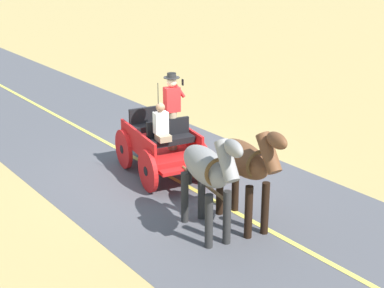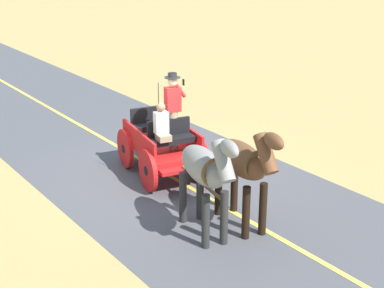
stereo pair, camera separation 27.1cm
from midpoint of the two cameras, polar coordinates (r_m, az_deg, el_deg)
The scene contains 6 objects.
ground_plane at distance 13.66m, azimuth -1.90°, elevation -3.09°, with size 200.00×200.00×0.00m, color tan.
road_surface at distance 13.66m, azimuth -1.90°, elevation -3.07°, with size 5.64×160.00×0.01m, color #4C4C51.
road_centre_stripe at distance 13.65m, azimuth -1.90°, elevation -3.05°, with size 0.12×160.00×0.00m, color #DBCC4C.
horse_drawn_carriage at distance 13.38m, azimuth -2.29°, elevation 0.16°, with size 1.85×4.51×2.50m.
horse_near_side at distance 10.84m, azimuth 5.90°, elevation -1.92°, with size 0.85×2.15×2.21m.
horse_off_side at distance 10.47m, azimuth 2.09°, elevation -2.63°, with size 0.91×2.15×2.21m.
Camera 2 is at (6.95, 10.48, 5.34)m, focal length 53.76 mm.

